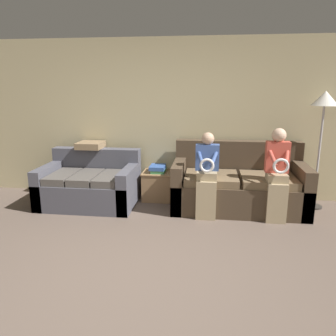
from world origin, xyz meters
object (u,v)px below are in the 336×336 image
object	(u,v)px
couch_side	(90,185)
child_right_seated	(277,171)
throw_pillow	(90,145)
child_left_seated	(207,172)
couch_main	(238,186)
book_stack	(158,169)
side_shelf	(159,185)
floor_lamp	(324,107)

from	to	relation	value
couch_side	child_right_seated	bearing A→B (deg)	-6.09
couch_side	throw_pillow	xyz separation A→B (m)	(-0.09, 0.35, 0.57)
child_left_seated	couch_main	bearing A→B (deg)	40.68
child_left_seated	book_stack	bearing A→B (deg)	141.22
child_left_seated	child_right_seated	world-z (taller)	child_right_seated
couch_side	child_right_seated	xyz separation A→B (m)	(2.76, -0.29, 0.40)
couch_side	side_shelf	world-z (taller)	couch_side
child_left_seated	child_right_seated	xyz separation A→B (m)	(0.95, 0.01, 0.05)
book_stack	floor_lamp	bearing A→B (deg)	-1.55
book_stack	throw_pillow	size ratio (longest dim) A/B	0.80
child_right_seated	book_stack	distance (m)	1.85
book_stack	floor_lamp	xyz separation A→B (m)	(2.42, -0.07, 1.00)
child_right_seated	couch_main	bearing A→B (deg)	139.78
couch_main	couch_side	distance (m)	2.29
couch_side	throw_pillow	world-z (taller)	throw_pillow
side_shelf	floor_lamp	world-z (taller)	floor_lamp
side_shelf	floor_lamp	size ratio (longest dim) A/B	0.29
book_stack	floor_lamp	distance (m)	2.62
floor_lamp	child_right_seated	bearing A→B (deg)	-140.94
side_shelf	book_stack	bearing A→B (deg)	-147.92
book_stack	floor_lamp	world-z (taller)	floor_lamp
couch_main	throw_pillow	distance (m)	2.45
couch_main	floor_lamp	xyz separation A→B (m)	(1.16, 0.16, 1.17)
couch_side	book_stack	distance (m)	1.10
throw_pillow	book_stack	bearing A→B (deg)	-0.91
couch_side	child_right_seated	size ratio (longest dim) A/B	1.14
child_left_seated	throw_pillow	size ratio (longest dim) A/B	2.99
side_shelf	book_stack	xyz separation A→B (m)	(-0.01, -0.00, 0.28)
child_right_seated	side_shelf	bearing A→B (deg)	159.94
book_stack	side_shelf	bearing A→B (deg)	32.08
book_stack	throw_pillow	bearing A→B (deg)	179.09
child_left_seated	side_shelf	bearing A→B (deg)	140.73
throw_pillow	couch_main	bearing A→B (deg)	-5.82
child_left_seated	floor_lamp	size ratio (longest dim) A/B	0.68
couch_side	child_right_seated	distance (m)	2.80
throw_pillow	floor_lamp	bearing A→B (deg)	-1.35
child_left_seated	floor_lamp	world-z (taller)	floor_lamp
couch_side	book_stack	world-z (taller)	couch_side
throw_pillow	couch_side	bearing A→B (deg)	-74.97
child_right_seated	side_shelf	distance (m)	1.89
child_left_seated	throw_pillow	distance (m)	2.02
book_stack	floor_lamp	size ratio (longest dim) A/B	0.18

